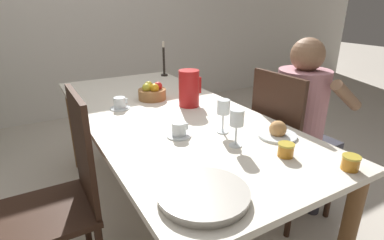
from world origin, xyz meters
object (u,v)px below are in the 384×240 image
(teacup_near_person, at_px, (179,130))
(serving_tray, at_px, (203,194))
(chair_person_side, at_px, (285,147))
(jam_jar_red, at_px, (351,162))
(chair_opposite, at_px, (63,194))
(bread_plate, at_px, (277,132))
(wine_glass_water, at_px, (237,120))
(candlestick_tall, at_px, (164,63))
(person_seated, at_px, (303,118))
(red_pitcher, at_px, (189,88))
(teacup_across, at_px, (120,104))
(jam_jar_amber, at_px, (286,149))
(wine_glass_juice, at_px, (223,109))
(fruit_bowl, at_px, (152,92))

(teacup_near_person, distance_m, serving_tray, 0.51)
(chair_person_side, distance_m, serving_tray, 1.05)
(serving_tray, height_order, jam_jar_red, jam_jar_red)
(chair_opposite, relative_size, bread_plate, 5.23)
(wine_glass_water, bearing_deg, teacup_near_person, 127.80)
(jam_jar_red, relative_size, candlestick_tall, 0.23)
(person_seated, xyz_separation_m, red_pitcher, (-0.57, 0.42, 0.17))
(teacup_across, distance_m, candlestick_tall, 0.93)
(red_pitcher, relative_size, wine_glass_water, 1.31)
(red_pitcher, height_order, teacup_near_person, red_pitcher)
(serving_tray, relative_size, candlestick_tall, 1.03)
(red_pitcher, bearing_deg, chair_person_side, -40.02)
(serving_tray, bearing_deg, candlestick_tall, 68.99)
(bread_plate, bearing_deg, wine_glass_water, 175.35)
(person_seated, distance_m, jam_jar_amber, 0.66)
(teacup_across, height_order, serving_tray, teacup_across)
(person_seated, relative_size, teacup_across, 9.67)
(red_pitcher, distance_m, wine_glass_juice, 0.45)
(person_seated, xyz_separation_m, teacup_near_person, (-0.84, 0.04, 0.08))
(wine_glass_juice, bearing_deg, chair_opposite, 164.03)
(red_pitcher, bearing_deg, bread_plate, -77.37)
(chair_person_side, xyz_separation_m, candlestick_tall, (-0.25, 1.24, 0.35))
(jam_jar_red, bearing_deg, chair_person_side, 62.33)
(chair_person_side, bearing_deg, bread_plate, -55.35)
(jam_jar_amber, xyz_separation_m, candlestick_tall, (0.20, 1.63, 0.08))
(person_seated, xyz_separation_m, candlestick_tall, (-0.34, 1.27, 0.17))
(red_pitcher, relative_size, teacup_near_person, 1.86)
(red_pitcher, height_order, teacup_across, red_pitcher)
(chair_opposite, relative_size, candlestick_tall, 3.29)
(serving_tray, bearing_deg, person_seated, 23.89)
(chair_opposite, distance_m, teacup_near_person, 0.62)
(wine_glass_juice, height_order, teacup_near_person, wine_glass_juice)
(wine_glass_juice, relative_size, bread_plate, 0.90)
(wine_glass_water, bearing_deg, person_seated, 15.30)
(wine_glass_juice, bearing_deg, bread_plate, -41.26)
(jam_jar_amber, xyz_separation_m, fruit_bowl, (-0.17, 1.03, 0.02))
(wine_glass_water, bearing_deg, chair_person_side, 20.15)
(wine_glass_juice, distance_m, fruit_bowl, 0.70)
(bread_plate, height_order, fruit_bowl, fruit_bowl)
(teacup_near_person, bearing_deg, candlestick_tall, 68.05)
(wine_glass_water, relative_size, teacup_near_person, 1.42)
(red_pitcher, relative_size, candlestick_tall, 0.76)
(chair_person_side, distance_m, fruit_bowl, 0.93)
(fruit_bowl, bearing_deg, wine_glass_water, -86.85)
(red_pitcher, xyz_separation_m, bread_plate, (0.14, -0.62, -0.09))
(person_seated, distance_m, wine_glass_juice, 0.65)
(jam_jar_amber, bearing_deg, chair_person_side, 41.30)
(red_pitcher, bearing_deg, wine_glass_water, -99.37)
(serving_tray, xyz_separation_m, candlestick_tall, (0.66, 1.71, 0.10))
(wine_glass_juice, bearing_deg, wine_glass_water, -104.22)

